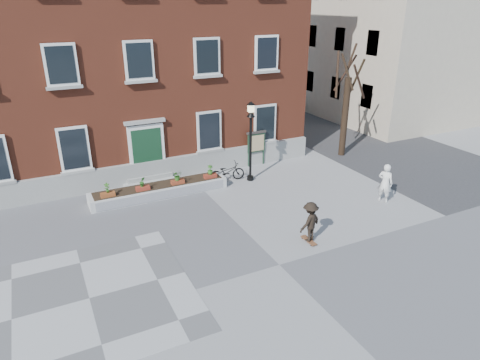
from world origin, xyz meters
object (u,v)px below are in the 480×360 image
bicycle (227,172)px  bystander (385,183)px  lamp_post (251,130)px  skateboarder (310,222)px  parked_car (281,105)px  notice_board (256,143)px

bicycle → bystander: bystander is taller
lamp_post → skateboarder: size_ratio=2.46×
bicycle → parked_car: 14.23m
bystander → skateboarder: 5.14m
skateboarder → notice_board: bearing=75.5°
parked_car → notice_board: size_ratio=2.06×
bystander → skateboarder: bearing=78.7°
parked_car → notice_board: (-7.23, -9.28, 0.63)m
parked_car → lamp_post: bearing=-114.6°
lamp_post → notice_board: size_ratio=2.10×
parked_car → skateboarder: bearing=-105.3°
bystander → lamp_post: size_ratio=0.45×
bystander → notice_board: notice_board is taller
notice_board → skateboarder: bearing=-104.5°
notice_board → skateboarder: size_ratio=1.17×
bystander → skateboarder: (-4.94, -1.42, -0.05)m
parked_car → bystander: size_ratio=2.19×
parked_car → bystander: 16.35m
bicycle → skateboarder: skateboarder is taller
parked_car → bystander: bystander is taller
lamp_post → notice_board: 2.48m
bystander → lamp_post: lamp_post is taller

